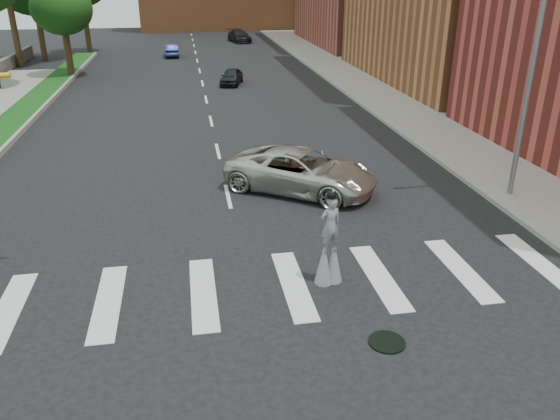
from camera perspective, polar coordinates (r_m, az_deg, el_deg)
name	(u,v)px	position (r m, az deg, el deg)	size (l,w,h in m)	color
ground_plane	(254,309)	(14.80, -2.79, -10.25)	(160.00, 160.00, 0.00)	black
grass_median	(6,128)	(34.71, -26.71, 7.68)	(2.00, 60.00, 0.25)	#134415
median_curb	(26,127)	(34.41, -25.04, 7.90)	(0.20, 60.00, 0.28)	gray
sidewalk_right	(382,95)	(40.53, 10.65, 11.75)	(5.00, 90.00, 0.18)	gray
manhole	(387,342)	(13.83, 11.10, -13.39)	(0.90, 0.90, 0.04)	black
streetlight	(529,72)	(22.21, 24.59, 12.97)	(2.05, 0.20, 9.00)	slate
stilt_performer	(329,248)	(15.48, 5.18, -3.97)	(0.83, 0.59, 2.84)	#382516
suv_crossing	(301,171)	(22.04, 2.21, 4.09)	(2.82, 6.12, 1.70)	beige
car_near	(232,77)	(44.18, -5.09, 13.71)	(1.43, 3.56, 1.21)	black
car_mid	(172,50)	(59.94, -11.24, 16.05)	(1.35, 3.87, 1.28)	navy
car_far	(239,36)	(71.50, -4.27, 17.67)	(2.00, 4.93, 1.43)	black
tree_6	(62,9)	(49.89, -21.86, 18.91)	(4.87, 4.87, 7.51)	#382516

